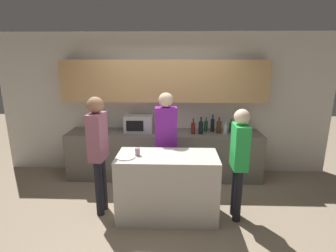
% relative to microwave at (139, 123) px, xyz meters
% --- Properties ---
extents(ground_plane, '(14.00, 14.00, 0.00)m').
position_rel_microwave_xyz_m(ground_plane, '(0.48, -1.46, -1.04)').
color(ground_plane, gray).
extents(back_wall, '(6.40, 0.40, 2.70)m').
position_rel_microwave_xyz_m(back_wall, '(0.48, 0.20, 0.50)').
color(back_wall, silver).
rests_on(back_wall, ground_plane).
extents(back_counter, '(3.60, 0.62, 0.89)m').
position_rel_microwave_xyz_m(back_counter, '(0.48, -0.07, -0.59)').
color(back_counter, '#6B665B').
rests_on(back_counter, ground_plane).
extents(kitchen_island, '(1.39, 0.64, 0.94)m').
position_rel_microwave_xyz_m(kitchen_island, '(0.59, -1.39, -0.57)').
color(kitchen_island, beige).
rests_on(kitchen_island, ground_plane).
extents(microwave, '(0.52, 0.39, 0.30)m').
position_rel_microwave_xyz_m(microwave, '(0.00, 0.00, 0.00)').
color(microwave, '#B7BABC').
rests_on(microwave, back_counter).
extents(toaster, '(0.26, 0.16, 0.18)m').
position_rel_microwave_xyz_m(toaster, '(-0.80, 0.00, -0.06)').
color(toaster, black).
rests_on(toaster, back_counter).
extents(potted_plant, '(0.14, 0.14, 0.39)m').
position_rel_microwave_xyz_m(potted_plant, '(1.99, 0.00, 0.05)').
color(potted_plant, brown).
rests_on(potted_plant, back_counter).
extents(bottle_0, '(0.08, 0.08, 0.29)m').
position_rel_microwave_xyz_m(bottle_0, '(1.01, -0.15, -0.04)').
color(bottle_0, maroon).
rests_on(bottle_0, back_counter).
extents(bottle_1, '(0.09, 0.09, 0.32)m').
position_rel_microwave_xyz_m(bottle_1, '(1.15, -0.15, -0.03)').
color(bottle_1, black).
rests_on(bottle_1, back_counter).
extents(bottle_2, '(0.07, 0.07, 0.27)m').
position_rel_microwave_xyz_m(bottle_2, '(1.26, 0.03, -0.04)').
color(bottle_2, '#194723').
rests_on(bottle_2, back_counter).
extents(bottle_3, '(0.07, 0.07, 0.33)m').
position_rel_microwave_xyz_m(bottle_3, '(1.38, 0.03, -0.02)').
color(bottle_3, black).
rests_on(bottle_3, back_counter).
extents(bottle_4, '(0.09, 0.09, 0.30)m').
position_rel_microwave_xyz_m(bottle_4, '(1.49, -0.09, -0.03)').
color(bottle_4, '#472814').
rests_on(bottle_4, back_counter).
extents(bottle_5, '(0.08, 0.08, 0.22)m').
position_rel_microwave_xyz_m(bottle_5, '(1.60, -0.12, -0.06)').
color(bottle_5, silver).
rests_on(bottle_5, back_counter).
extents(bottle_6, '(0.07, 0.07, 0.24)m').
position_rel_microwave_xyz_m(bottle_6, '(1.73, 0.02, -0.06)').
color(bottle_6, '#194723').
rests_on(bottle_6, back_counter).
extents(bottle_7, '(0.07, 0.07, 0.25)m').
position_rel_microwave_xyz_m(bottle_7, '(1.84, -0.00, -0.06)').
color(bottle_7, maroon).
rests_on(bottle_7, back_counter).
extents(plate_on_island, '(0.26, 0.26, 0.01)m').
position_rel_microwave_xyz_m(plate_on_island, '(0.03, -1.49, -0.09)').
color(plate_on_island, white).
rests_on(plate_on_island, kitchen_island).
extents(cup_0, '(0.07, 0.07, 0.11)m').
position_rel_microwave_xyz_m(cup_0, '(0.18, -1.41, -0.05)').
color(cup_0, '#B6879C').
rests_on(cup_0, kitchen_island).
extents(person_left, '(0.35, 0.23, 1.72)m').
position_rel_microwave_xyz_m(person_left, '(0.54, -0.81, -0.00)').
color(person_left, black).
rests_on(person_left, ground_plane).
extents(person_center, '(0.23, 0.35, 1.73)m').
position_rel_microwave_xyz_m(person_center, '(-0.39, -1.31, -0.00)').
color(person_center, black).
rests_on(person_center, ground_plane).
extents(person_right, '(0.21, 0.34, 1.59)m').
position_rel_microwave_xyz_m(person_right, '(1.56, -1.39, -0.10)').
color(person_right, black).
rests_on(person_right, ground_plane).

